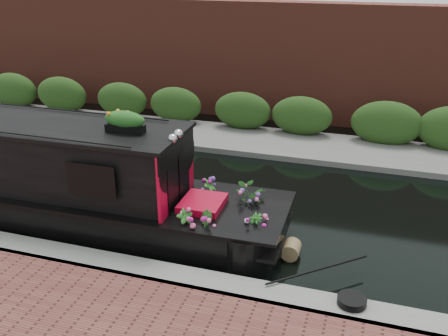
% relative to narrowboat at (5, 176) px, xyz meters
% --- Properties ---
extents(ground, '(80.00, 80.00, 0.00)m').
position_rel_narrowboat_xyz_m(ground, '(3.48, 1.77, -0.85)').
color(ground, black).
rests_on(ground, ground).
extents(near_bank_coping, '(40.00, 0.60, 0.50)m').
position_rel_narrowboat_xyz_m(near_bank_coping, '(3.48, -1.53, -0.85)').
color(near_bank_coping, slate).
rests_on(near_bank_coping, ground).
extents(far_bank_path, '(40.00, 2.40, 0.34)m').
position_rel_narrowboat_xyz_m(far_bank_path, '(3.48, 5.97, -0.85)').
color(far_bank_path, '#61615D').
rests_on(far_bank_path, ground).
extents(far_hedge, '(40.00, 1.10, 2.80)m').
position_rel_narrowboat_xyz_m(far_hedge, '(3.48, 6.87, -0.85)').
color(far_hedge, '#214115').
rests_on(far_hedge, ground).
extents(far_brick_wall, '(40.00, 1.00, 8.00)m').
position_rel_narrowboat_xyz_m(far_brick_wall, '(3.48, 8.97, -0.85)').
color(far_brick_wall, brown).
rests_on(far_brick_wall, ground).
extents(narrowboat, '(12.17, 2.36, 2.86)m').
position_rel_narrowboat_xyz_m(narrowboat, '(0.00, 0.00, 0.00)').
color(narrowboat, black).
rests_on(narrowboat, ground).
extents(rope_fender, '(0.34, 0.39, 0.34)m').
position_rel_narrowboat_xyz_m(rope_fender, '(6.48, -0.00, -0.68)').
color(rope_fender, olive).
rests_on(rope_fender, ground).
extents(coiled_mooring_rope, '(0.47, 0.47, 0.12)m').
position_rel_narrowboat_xyz_m(coiled_mooring_rope, '(7.72, -1.42, -0.54)').
color(coiled_mooring_rope, black).
rests_on(coiled_mooring_rope, near_bank_coping).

